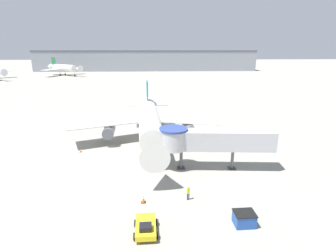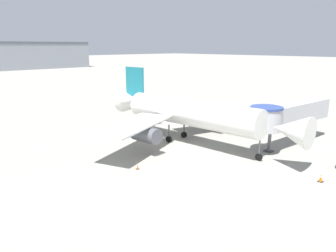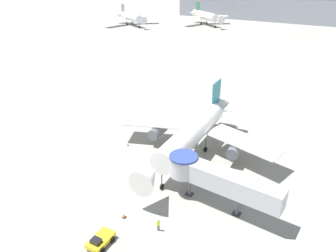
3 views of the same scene
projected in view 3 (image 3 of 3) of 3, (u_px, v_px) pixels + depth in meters
name	position (u px, v px, depth m)	size (l,w,h in m)	color
ground_plane	(172.00, 157.00, 57.75)	(800.00, 800.00, 0.00)	gray
main_airplane	(193.00, 133.00, 56.53)	(31.12, 31.60, 10.36)	white
jet_bridge	(214.00, 177.00, 44.25)	(16.54, 4.47, 6.21)	#B7B7BC
pushback_tug_yellow	(100.00, 240.00, 39.22)	(2.36, 3.60, 1.40)	yellow
traffic_cone_starboard_wing	(255.00, 177.00, 51.45)	(0.43, 0.43, 0.70)	black
traffic_cone_port_wing	(128.00, 144.00, 61.20)	(0.35, 0.35, 0.59)	black
traffic_cone_near_nose	(124.00, 215.00, 43.56)	(0.51, 0.51, 0.84)	black
ground_crew_marshaller	(158.00, 224.00, 41.14)	(0.37, 0.26, 1.74)	#1E2338
background_jet_green_tail	(206.00, 16.00, 185.95)	(27.35, 25.95, 11.59)	white
background_jet_gray_tail	(131.00, 17.00, 184.82)	(28.70, 30.95, 10.75)	silver
terminal_building	(318.00, 9.00, 190.86)	(173.32, 19.80, 15.97)	gray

